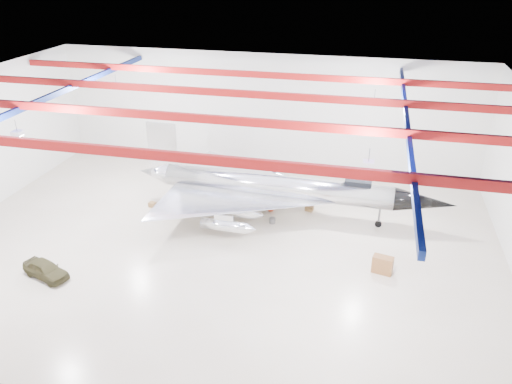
# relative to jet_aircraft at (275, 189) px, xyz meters

# --- Properties ---
(floor) EXTENTS (40.00, 40.00, 0.00)m
(floor) POSITION_rel_jet_aircraft_xyz_m (-3.09, -5.42, -2.27)
(floor) COLOR #BDAE96
(floor) RESTS_ON ground
(wall_back) EXTENTS (40.00, 0.00, 40.00)m
(wall_back) POSITION_rel_jet_aircraft_xyz_m (-3.09, 9.58, 3.23)
(wall_back) COLOR silver
(wall_back) RESTS_ON floor
(ceiling) EXTENTS (40.00, 40.00, 0.00)m
(ceiling) POSITION_rel_jet_aircraft_xyz_m (-3.09, -5.42, 8.73)
(ceiling) COLOR #0A0F38
(ceiling) RESTS_ON wall_back
(ceiling_structure) EXTENTS (39.50, 29.50, 1.08)m
(ceiling_structure) POSITION_rel_jet_aircraft_xyz_m (-3.09, -5.42, 8.06)
(ceiling_structure) COLOR maroon
(ceiling_structure) RESTS_ON ceiling
(jet_aircraft) EXTENTS (25.35, 14.82, 6.92)m
(jet_aircraft) POSITION_rel_jet_aircraft_xyz_m (0.00, 0.00, 0.00)
(jet_aircraft) COLOR silver
(jet_aircraft) RESTS_ON floor
(jeep) EXTENTS (3.67, 2.37, 1.16)m
(jeep) POSITION_rel_jet_aircraft_xyz_m (-12.77, -11.96, -1.69)
(jeep) COLOR #3A361D
(jeep) RESTS_ON floor
(desk) EXTENTS (1.43, 0.93, 1.21)m
(desk) POSITION_rel_jet_aircraft_xyz_m (8.53, -6.36, -1.66)
(desk) COLOR brown
(desk) RESTS_ON floor
(crate_ply) EXTENTS (0.64, 0.54, 0.40)m
(crate_ply) POSITION_rel_jet_aircraft_xyz_m (-10.18, -1.10, -2.07)
(crate_ply) COLOR olive
(crate_ply) RESTS_ON floor
(toolbox_red) EXTENTS (0.52, 0.45, 0.32)m
(toolbox_red) POSITION_rel_jet_aircraft_xyz_m (-7.17, 3.53, -2.11)
(toolbox_red) COLOR #9D2D0F
(toolbox_red) RESTS_ON floor
(engine_drum) EXTENTS (0.53, 0.53, 0.44)m
(engine_drum) POSITION_rel_jet_aircraft_xyz_m (0.11, -1.50, -2.05)
(engine_drum) COLOR #59595B
(engine_drum) RESTS_ON floor
(parts_bin) EXTENTS (0.73, 0.63, 0.44)m
(parts_bin) POSITION_rel_jet_aircraft_xyz_m (2.64, 1.24, -2.05)
(parts_bin) COLOR olive
(parts_bin) RESTS_ON floor
(crate_small) EXTENTS (0.38, 0.31, 0.25)m
(crate_small) POSITION_rel_jet_aircraft_xyz_m (-8.95, 3.24, -2.14)
(crate_small) COLOR #59595B
(crate_small) RESTS_ON floor
(tool_chest) EXTENTS (0.49, 0.49, 0.41)m
(tool_chest) POSITION_rel_jet_aircraft_xyz_m (-0.45, 0.55, -2.06)
(tool_chest) COLOR #9D2D0F
(tool_chest) RESTS_ON floor
(oil_barrel) EXTENTS (0.73, 0.65, 0.43)m
(oil_barrel) POSITION_rel_jet_aircraft_xyz_m (-1.30, 1.10, -2.05)
(oil_barrel) COLOR olive
(oil_barrel) RESTS_ON floor
(spares_box) EXTENTS (0.50, 0.50, 0.35)m
(spares_box) POSITION_rel_jet_aircraft_xyz_m (-1.29, 5.45, -2.09)
(spares_box) COLOR #59595B
(spares_box) RESTS_ON floor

